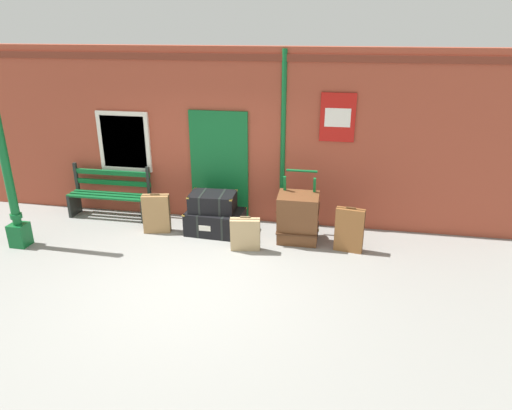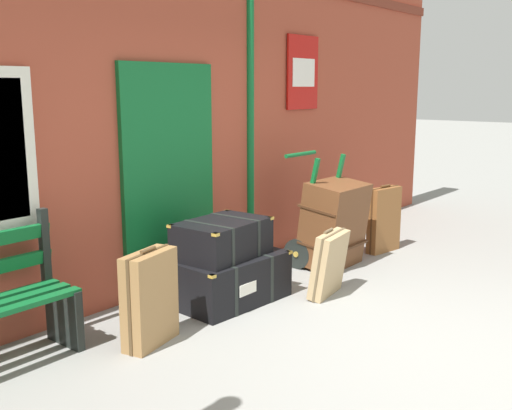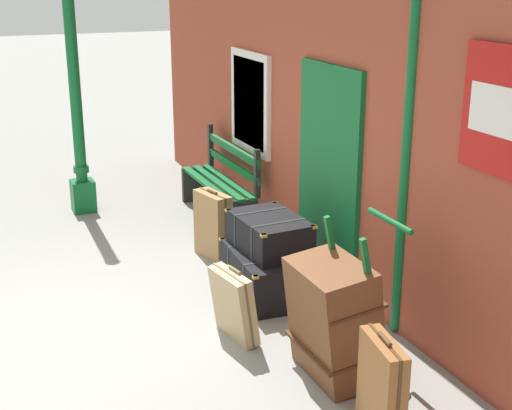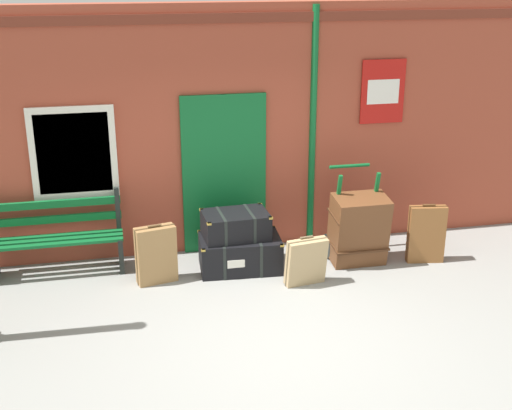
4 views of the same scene
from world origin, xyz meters
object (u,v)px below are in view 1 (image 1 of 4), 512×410
(lamp_post, at_px, (9,182))
(porters_trolley, at_px, (299,224))
(suitcase_brown, at_px, (245,234))
(platform_bench, at_px, (110,195))
(large_brown_trunk, at_px, (298,218))
(steamer_trunk_base, at_px, (215,222))
(suitcase_cream, at_px, (156,214))
(suitcase_olive, at_px, (349,230))
(steamer_trunk_middle, at_px, (213,202))

(lamp_post, distance_m, porters_trolley, 4.86)
(porters_trolley, height_order, suitcase_brown, porters_trolley)
(platform_bench, bearing_deg, lamp_post, -121.07)
(porters_trolley, distance_m, large_brown_trunk, 0.26)
(steamer_trunk_base, bearing_deg, suitcase_cream, -171.42)
(suitcase_olive, height_order, suitcase_brown, suitcase_olive)
(steamer_trunk_middle, relative_size, suitcase_olive, 1.05)
(suitcase_cream, bearing_deg, platform_bench, 155.08)
(steamer_trunk_middle, xyz_separation_m, suitcase_olive, (2.42, -0.33, -0.20))
(platform_bench, xyz_separation_m, large_brown_trunk, (3.73, -0.54, 0.02))
(lamp_post, relative_size, steamer_trunk_base, 2.88)
(suitcase_cream, bearing_deg, steamer_trunk_middle, 10.67)
(steamer_trunk_middle, relative_size, suitcase_brown, 1.34)
(porters_trolley, xyz_separation_m, suitcase_brown, (-0.82, -0.64, 0.03))
(suitcase_brown, bearing_deg, suitcase_olive, 10.63)
(steamer_trunk_base, bearing_deg, suitcase_olive, -7.25)
(lamp_post, relative_size, porters_trolley, 2.53)
(platform_bench, relative_size, steamer_trunk_base, 1.53)
(suitcase_olive, bearing_deg, platform_bench, 171.51)
(porters_trolley, relative_size, suitcase_olive, 1.50)
(platform_bench, xyz_separation_m, steamer_trunk_base, (2.22, -0.38, -0.23))
(steamer_trunk_base, xyz_separation_m, suitcase_cream, (-1.05, -0.16, 0.14))
(suitcase_brown, bearing_deg, porters_trolley, 37.81)
(lamp_post, relative_size, suitcase_olive, 3.80)
(lamp_post, distance_m, steamer_trunk_middle, 3.35)
(large_brown_trunk, xyz_separation_m, suitcase_olive, (0.87, -0.15, -0.09))
(suitcase_cream, bearing_deg, lamp_post, -154.97)
(steamer_trunk_middle, height_order, suitcase_brown, steamer_trunk_middle)
(steamer_trunk_middle, relative_size, large_brown_trunk, 0.90)
(suitcase_brown, bearing_deg, lamp_post, -172.36)
(steamer_trunk_base, bearing_deg, large_brown_trunk, -5.88)
(steamer_trunk_base, distance_m, suitcase_cream, 1.07)
(porters_trolley, xyz_separation_m, large_brown_trunk, (-0.00, -0.18, 0.19))
(porters_trolley, bearing_deg, platform_bench, 174.43)
(steamer_trunk_middle, distance_m, suitcase_olive, 2.45)
(steamer_trunk_base, relative_size, porters_trolley, 0.88)
(platform_bench, xyz_separation_m, suitcase_brown, (2.91, -1.00, -0.14))
(steamer_trunk_middle, bearing_deg, steamer_trunk_base, -34.12)
(steamer_trunk_base, distance_m, large_brown_trunk, 1.54)
(suitcase_olive, bearing_deg, suitcase_brown, -169.37)
(steamer_trunk_base, relative_size, suitcase_brown, 1.69)
(steamer_trunk_middle, bearing_deg, suitcase_olive, -7.83)
(porters_trolley, bearing_deg, steamer_trunk_base, -179.23)
(suitcase_brown, bearing_deg, platform_bench, 160.94)
(steamer_trunk_middle, relative_size, suitcase_cream, 1.12)
(steamer_trunk_base, bearing_deg, lamp_post, -160.16)
(suitcase_cream, bearing_deg, suitcase_olive, -2.39)
(large_brown_trunk, relative_size, suitcase_brown, 1.49)
(porters_trolley, xyz_separation_m, suitcase_olive, (0.87, -0.32, 0.11))
(porters_trolley, height_order, suitcase_olive, porters_trolley)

